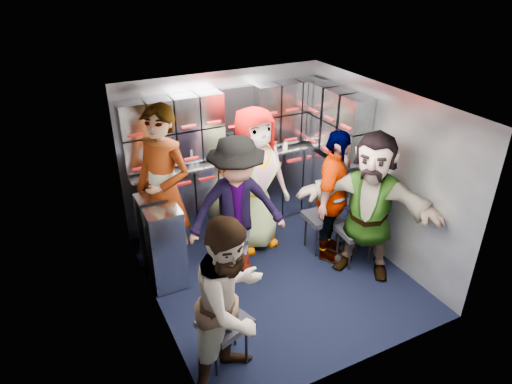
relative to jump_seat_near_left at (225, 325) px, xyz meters
name	(u,v)px	position (x,y,z in m)	size (l,w,h in m)	color
floor	(276,274)	(1.04, 0.91, -0.43)	(3.00, 3.00, 0.00)	black
wall_back	(224,149)	(1.04, 2.41, 0.62)	(2.80, 0.04, 2.10)	gray
wall_left	(151,228)	(-0.36, 0.91, 0.62)	(0.04, 3.00, 2.10)	gray
wall_right	(379,172)	(2.44, 0.91, 0.62)	(0.04, 3.00, 2.10)	gray
ceiling	(281,103)	(1.04, 0.91, 1.67)	(2.80, 3.00, 0.02)	silver
cart_bank_back	(231,192)	(1.04, 2.20, 0.07)	(2.68, 0.38, 0.99)	#9398A2
cart_bank_left	(162,241)	(-0.15, 1.47, 0.07)	(0.38, 0.76, 0.99)	#9398A2
counter	(230,157)	(1.04, 2.20, 0.59)	(2.68, 0.42, 0.03)	silver
locker_bank_back	(227,122)	(1.04, 2.26, 1.06)	(2.68, 0.28, 0.82)	#9398A2
locker_bank_right	(338,122)	(2.29, 1.61, 1.06)	(0.28, 1.00, 0.82)	#9398A2
right_cabinet	(336,194)	(2.29, 1.51, 0.07)	(0.28, 1.20, 1.00)	#9398A2
coffee_niche	(238,120)	(1.22, 2.32, 1.04)	(0.46, 0.16, 0.84)	black
red_latch_strip	(237,173)	(1.04, 2.00, 0.45)	(2.60, 0.02, 0.03)	#9F1313
jump_seat_near_left	(225,325)	(0.00, 0.00, 0.00)	(0.51, 0.50, 0.48)	black
jump_seat_mid_left	(232,237)	(0.66, 1.34, -0.04)	(0.47, 0.45, 0.44)	black
jump_seat_center	(248,210)	(1.10, 1.80, -0.02)	(0.48, 0.47, 0.47)	black
jump_seat_mid_right	(322,219)	(1.82, 1.14, 0.01)	(0.44, 0.42, 0.50)	black
jump_seat_near_right	(355,233)	(2.02, 0.72, -0.01)	(0.42, 0.40, 0.47)	black
attendant_standing	(164,192)	(-0.01, 1.67, 0.58)	(0.74, 0.48, 2.02)	black
attendant_arc_a	(232,304)	(0.00, -0.18, 0.39)	(0.80, 0.62, 1.65)	black
attendant_arc_b	(237,209)	(0.66, 1.16, 0.44)	(1.12, 0.64, 1.73)	black
attendant_arc_c	(254,180)	(1.10, 1.62, 0.50)	(0.90, 0.59, 1.85)	black
attendant_arc_d	(333,197)	(1.82, 0.96, 0.40)	(0.98, 0.41, 1.67)	black
attendant_arc_e	(369,206)	(2.02, 0.54, 0.45)	(1.63, 0.52, 1.76)	black
bottle_left	(191,158)	(0.49, 2.15, 0.71)	(0.07, 0.07, 0.22)	white
bottle_mid	(196,155)	(0.56, 2.15, 0.73)	(0.06, 0.06, 0.27)	white
bottle_right	(260,143)	(1.45, 2.15, 0.74)	(0.07, 0.07, 0.28)	white
cup_left	(156,169)	(0.03, 2.14, 0.65)	(0.08, 0.08, 0.10)	beige
cup_right	(285,144)	(1.83, 2.14, 0.65)	(0.07, 0.07, 0.09)	beige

